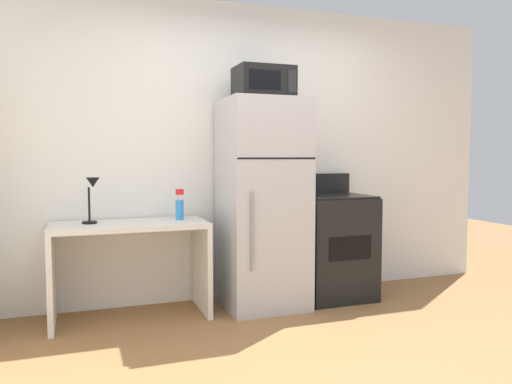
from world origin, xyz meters
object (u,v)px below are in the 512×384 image
refrigerator (263,204)px  oven_range (333,245)px  spray_bottle (180,208)px  microwave (264,83)px  desk_lamp (92,192)px  desk (130,251)px

refrigerator → oven_range: size_ratio=1.57×
spray_bottle → microwave: 1.23m
desk_lamp → refrigerator: refrigerator is taller
oven_range → desk: bearing=179.4°
desk_lamp → refrigerator: size_ratio=0.20×
desk → oven_range: size_ratio=1.08×
refrigerator → microwave: size_ratio=3.77×
desk → microwave: (1.08, -0.07, 1.34)m
spray_bottle → refrigerator: (0.68, -0.09, 0.02)m
spray_bottle → desk: bearing=-174.2°
refrigerator → oven_range: (0.68, 0.03, -0.40)m
spray_bottle → microwave: size_ratio=0.54×
desk → desk_lamp: 0.54m
desk → spray_bottle: (0.40, 0.04, 0.32)m
spray_bottle → oven_range: (1.36, -0.06, -0.38)m
spray_bottle → oven_range: oven_range is taller
desk → oven_range: (1.76, -0.02, -0.06)m
desk_lamp → microwave: bearing=-4.2°
refrigerator → microwave: microwave is taller
refrigerator → microwave: bearing=-89.7°
spray_bottle → refrigerator: bearing=-7.4°
desk_lamp → spray_bottle: 0.69m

